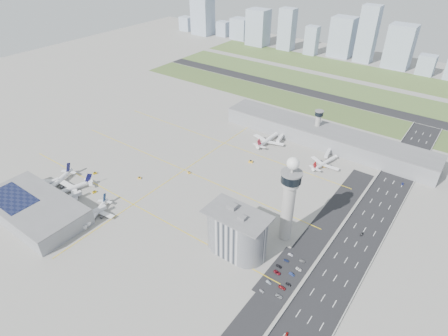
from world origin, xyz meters
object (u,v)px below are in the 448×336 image
Objects in this scene: car_hw_2 at (403,184)px; car_lot_9 at (292,274)px; jet_bridge_near_1 at (64,201)px; admin_building at (237,232)px; airplane_far_a at (269,137)px; airplane_far_b at (325,161)px; airplane_near_a at (55,181)px; tug_2 at (139,178)px; car_lot_8 at (288,284)px; car_hw_1 at (362,234)px; car_lot_0 at (262,291)px; car_lot_4 at (286,260)px; jet_bridge_near_2 at (89,216)px; car_lot_1 at (269,282)px; car_lot_3 at (279,266)px; car_hw_0 at (286,335)px; tug_4 at (251,161)px; car_lot_2 at (277,272)px; car_lot_5 at (290,255)px; jet_bridge_near_0 at (43,188)px; tug_3 at (189,172)px; car_hw_4 at (405,150)px; tug_0 at (95,173)px; tug_1 at (94,192)px; jet_bridge_far_1 at (329,151)px; car_lot_10 at (299,269)px; tug_5 at (325,166)px; airplane_near_c at (95,211)px; car_lot_6 at (279,296)px; secondary_tower at (318,123)px; jet_bridge_far_0 at (282,136)px; car_lot_7 at (282,288)px; control_tower at (289,197)px.

car_lot_9 is at bearing -109.51° from car_hw_2.
admin_building is at bearing -63.88° from jet_bridge_near_1.
airplane_far_a reaches higher than airplane_far_b.
airplane_near_a is 14.65× the size of tug_2.
car_lot_8 is 0.99× the size of car_hw_1.
car_lot_4 is (0.30, 29.94, 0.04)m from car_lot_0.
jet_bridge_near_2 is 3.91× the size of car_lot_1.
car_lot_0 is 167.52m from car_hw_2.
car_hw_2 is (69.90, 143.76, -14.76)m from admin_building.
car_lot_3 is 1.18× the size of car_hw_0.
car_hw_1 is at bearing 51.38° from tug_4.
car_lot_2 reaches higher than car_lot_5.
jet_bridge_near_0 reaches higher than tug_3.
tug_0 is at bearing -132.70° from car_hw_4.
airplane_far_b is 9.80× the size of car_lot_1.
tug_1 is at bearing 101.76° from car_lot_2.
jet_bridge_far_1 is 151.17m from car_lot_10.
car_hw_4 is (56.61, 49.44, -2.29)m from jet_bridge_far_1.
jet_bridge_near_2 is 147.73m from car_lot_5.
tug_5 reaches higher than car_hw_0.
jet_bridge_far_1 is 3.88× the size of tug_4.
jet_bridge_far_1 is at bearing 164.04° from car_hw_2.
airplane_near_c is 31.23m from tug_1.
car_lot_6 is at bearing -21.65° from admin_building.
car_lot_0 is (117.15, -70.04, -0.28)m from tug_3.
car_lot_9 is (62.17, -169.55, -18.17)m from secondary_tower.
car_lot_9 is at bearing 78.83° from airplane_near_a.
tug_0 is 193.57m from car_lot_6.
airplane_far_a is at bearing 128.41° from airplane_near_a.
car_lot_5 is (0.06, 36.12, 0.00)m from car_lot_0.
car_hw_4 is (161.61, 242.44, -2.29)m from jet_bridge_near_2.
secondary_tower reaches higher than car_hw_0.
car_lot_5 is 0.76× the size of car_lot_6.
car_lot_4 is at bearing 19.77° from jet_bridge_far_0.
car_lot_2 is 1.44× the size of car_hw_4.
car_lot_5 is at bearing 27.81° from admin_building.
tug_1 is at bearing 99.35° from car_lot_10.
tug_2 is at bearing 146.56° from airplane_far_b.
car_lot_6 is (10.03, -33.36, 0.06)m from car_lot_5.
tug_1 is at bearing 91.23° from car_lot_7.
car_lot_1 is 1.08× the size of car_lot_5.
car_lot_1 reaches higher than car_hw_1.
car_hw_2 is 61.13m from car_hw_4.
car_hw_1 is (63.08, 63.35, -14.73)m from admin_building.
control_tower reaches higher than tug_2.
tug_2 is (36.73, 17.99, -0.06)m from tug_0.
car_lot_0 is 0.91× the size of car_lot_8.
admin_building reaches higher than jet_bridge_far_1.
tug_2 is (20.80, 58.32, -2.03)m from jet_bridge_near_1.
car_lot_3 is 13.36m from car_lot_5.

